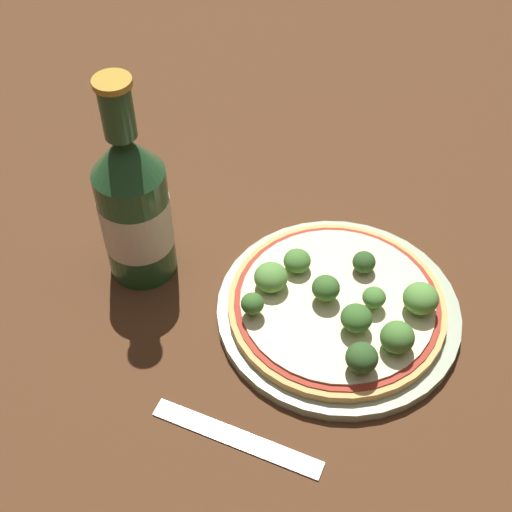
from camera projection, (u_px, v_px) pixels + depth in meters
ground_plane at (322, 296)px, 0.75m from camera, size 3.00×3.00×0.00m
plate at (338, 311)px, 0.73m from camera, size 0.25×0.25×0.01m
pizza at (337, 304)px, 0.71m from camera, size 0.22×0.22×0.01m
broccoli_floret_0 at (364, 262)px, 0.73m from camera, size 0.02×0.02×0.02m
broccoli_floret_1 at (252, 304)px, 0.69m from camera, size 0.02×0.02×0.03m
broccoli_floret_2 at (374, 298)px, 0.69m from camera, size 0.02×0.02×0.02m
broccoli_floret_3 at (271, 277)px, 0.71m from camera, size 0.03×0.03×0.03m
broccoli_floret_4 at (298, 260)px, 0.73m from camera, size 0.03×0.03×0.02m
broccoli_floret_5 at (421, 298)px, 0.69m from camera, size 0.03×0.03×0.03m
broccoli_floret_6 at (356, 318)px, 0.67m from camera, size 0.03×0.03×0.03m
broccoli_floret_7 at (397, 337)px, 0.66m from camera, size 0.03×0.03×0.03m
broccoli_floret_8 at (326, 288)px, 0.70m from camera, size 0.03×0.03×0.03m
broccoli_floret_9 at (362, 358)px, 0.64m from camera, size 0.03×0.03×0.03m
beer_bottle at (134, 206)px, 0.71m from camera, size 0.07×0.07×0.24m
fork at (237, 438)px, 0.64m from camera, size 0.04×0.16×0.00m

